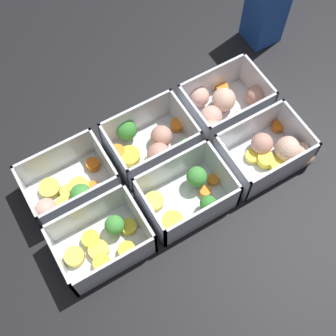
% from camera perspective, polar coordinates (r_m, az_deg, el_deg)
% --- Properties ---
extents(ground_plane, '(4.00, 4.00, 0.00)m').
position_cam_1_polar(ground_plane, '(0.87, -0.00, -0.78)').
color(ground_plane, black).
extents(container_near_left, '(0.15, 0.11, 0.08)m').
position_cam_1_polar(container_near_left, '(0.81, -7.94, -8.85)').
color(container_near_left, silver).
rests_on(container_near_left, ground_plane).
extents(container_near_center, '(0.16, 0.11, 0.08)m').
position_cam_1_polar(container_near_center, '(0.83, 2.42, -3.24)').
color(container_near_center, silver).
rests_on(container_near_center, ground_plane).
extents(container_near_right, '(0.17, 0.12, 0.08)m').
position_cam_1_polar(container_near_right, '(0.89, 12.88, 1.99)').
color(container_near_right, silver).
rests_on(container_near_right, ground_plane).
extents(container_far_left, '(0.16, 0.12, 0.08)m').
position_cam_1_polar(container_far_left, '(0.85, -11.66, -2.59)').
color(container_far_left, silver).
rests_on(container_far_left, ground_plane).
extents(container_far_center, '(0.17, 0.14, 0.08)m').
position_cam_1_polar(container_far_center, '(0.87, -2.01, 2.87)').
color(container_far_center, silver).
rests_on(container_far_center, ground_plane).
extents(container_far_right, '(0.18, 0.14, 0.08)m').
position_cam_1_polar(container_far_right, '(0.92, 6.60, 7.41)').
color(container_far_right, silver).
rests_on(container_far_right, ground_plane).
extents(juice_carton, '(0.07, 0.07, 0.20)m').
position_cam_1_polar(juice_carton, '(1.02, 12.05, 19.07)').
color(juice_carton, blue).
rests_on(juice_carton, ground_plane).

